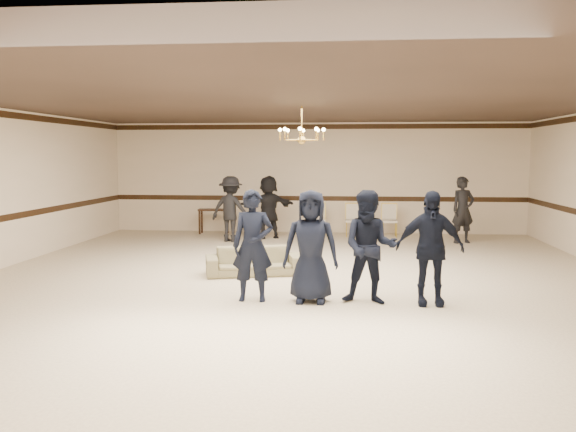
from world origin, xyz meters
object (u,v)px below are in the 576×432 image
at_px(boy_d, 430,248).
at_px(console_table, 214,221).
at_px(adult_mid, 268,207).
at_px(banquet_chair_left, 317,220).
at_px(banquet_chair_mid, 353,220).
at_px(banquet_chair_right, 389,221).
at_px(boy_a, 253,245).
at_px(settee, 254,261).
at_px(adult_left, 231,209).
at_px(chandelier, 302,123).
at_px(boy_b, 311,246).
at_px(boy_c, 370,247).
at_px(adult_right, 463,210).

bearing_deg(boy_d, console_table, 120.83).
xyz_separation_m(adult_mid, banquet_chair_left, (1.31, 0.60, -0.40)).
xyz_separation_m(banquet_chair_mid, banquet_chair_right, (1.00, 0.00, 0.00)).
bearing_deg(banquet_chair_mid, boy_a, -103.82).
bearing_deg(settee, boy_d, -49.03).
bearing_deg(adult_left, banquet_chair_right, -146.86).
relative_size(settee, banquet_chair_left, 1.98).
xyz_separation_m(chandelier, banquet_chair_right, (2.06, 5.17, -2.42)).
bearing_deg(boy_b, adult_left, 111.35).
distance_m(boy_c, banquet_chair_mid, 7.71).
relative_size(chandelier, boy_b, 0.54).
distance_m(settee, console_table, 6.22).
relative_size(adult_mid, console_table, 2.00).
bearing_deg(boy_d, chandelier, 128.29).
height_order(settee, adult_left, adult_left).
height_order(boy_b, banquet_chair_mid, boy_b).
bearing_deg(console_table, chandelier, -64.34).
distance_m(boy_c, banquet_chair_left, 7.80).
bearing_deg(banquet_chair_left, banquet_chair_right, -5.68).
xyz_separation_m(chandelier, boy_a, (-0.57, -2.53, -2.01)).
relative_size(banquet_chair_right, console_table, 1.06).
relative_size(boy_d, banquet_chair_right, 1.92).
distance_m(boy_b, banquet_chair_right, 7.90).
xyz_separation_m(chandelier, adult_mid, (-1.25, 4.57, -2.02)).
relative_size(chandelier, boy_a, 0.54).
height_order(chandelier, boy_a, chandelier).
bearing_deg(banquet_chair_right, settee, -114.17).
bearing_deg(console_table, boy_c, -65.18).
height_order(chandelier, boy_c, chandelier).
height_order(boy_c, banquet_chair_mid, boy_c).
height_order(chandelier, adult_left, chandelier).
height_order(boy_a, adult_left, boy_a).
distance_m(boy_d, banquet_chair_mid, 7.78).
relative_size(boy_b, boy_c, 1.00).
distance_m(boy_a, settee, 2.15).
relative_size(boy_d, settee, 0.97).
xyz_separation_m(boy_c, adult_left, (-3.38, 6.40, -0.01)).
bearing_deg(adult_mid, settee, 65.51).
xyz_separation_m(chandelier, banquet_chair_left, (0.06, 5.17, -2.42)).
bearing_deg(boy_b, banquet_chair_mid, 84.78).
relative_size(chandelier, banquet_chair_mid, 1.04).
distance_m(chandelier, boy_b, 3.24).
relative_size(banquet_chair_mid, console_table, 1.06).
bearing_deg(adult_right, banquet_chair_mid, 139.81).
distance_m(settee, adult_right, 6.66).
distance_m(adult_mid, banquet_chair_left, 1.49).
xyz_separation_m(boy_a, banquet_chair_left, (0.63, 7.70, -0.42)).
xyz_separation_m(boy_a, boy_b, (0.90, 0.00, 0.00)).
bearing_deg(console_table, adult_left, -65.15).
relative_size(settee, adult_right, 1.05).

